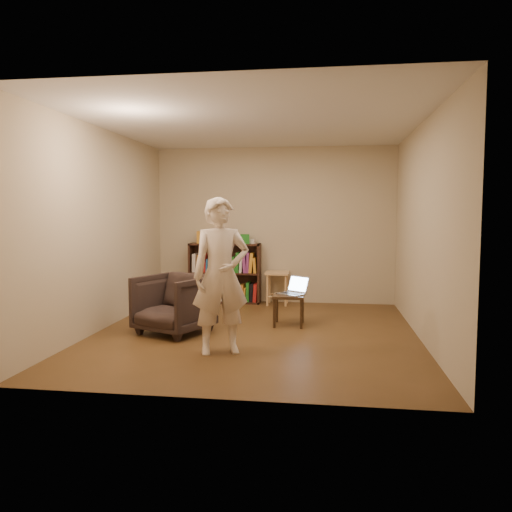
# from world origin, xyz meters

# --- Properties ---
(floor) EXTENTS (4.50, 4.50, 0.00)m
(floor) POSITION_xyz_m (0.00, 0.00, 0.00)
(floor) COLOR #4B3318
(floor) RESTS_ON ground
(ceiling) EXTENTS (4.50, 4.50, 0.00)m
(ceiling) POSITION_xyz_m (0.00, 0.00, 2.60)
(ceiling) COLOR silver
(ceiling) RESTS_ON wall_back
(wall_back) EXTENTS (4.00, 0.00, 4.00)m
(wall_back) POSITION_xyz_m (0.00, 2.25, 1.30)
(wall_back) COLOR #BCAD8E
(wall_back) RESTS_ON floor
(wall_left) EXTENTS (0.00, 4.50, 4.50)m
(wall_left) POSITION_xyz_m (-2.00, 0.00, 1.30)
(wall_left) COLOR #BCAD8E
(wall_left) RESTS_ON floor
(wall_right) EXTENTS (0.00, 4.50, 4.50)m
(wall_right) POSITION_xyz_m (2.00, 0.00, 1.30)
(wall_right) COLOR #BCAD8E
(wall_right) RESTS_ON floor
(bookshelf) EXTENTS (1.20, 0.30, 1.00)m
(bookshelf) POSITION_xyz_m (-0.82, 2.09, 0.44)
(bookshelf) COLOR black
(bookshelf) RESTS_ON floor
(box_yellow) EXTENTS (0.27, 0.21, 0.20)m
(box_yellow) POSITION_xyz_m (-1.17, 2.08, 1.10)
(box_yellow) COLOR orange
(box_yellow) RESTS_ON bookshelf
(red_cloth) EXTENTS (0.30, 0.24, 0.09)m
(red_cloth) POSITION_xyz_m (-0.90, 2.10, 1.04)
(red_cloth) COLOR maroon
(red_cloth) RESTS_ON bookshelf
(box_green) EXTENTS (0.18, 0.18, 0.16)m
(box_green) POSITION_xyz_m (-0.47, 2.06, 1.08)
(box_green) COLOR #1E721F
(box_green) RESTS_ON bookshelf
(box_white) EXTENTS (0.11, 0.11, 0.07)m
(box_white) POSITION_xyz_m (-0.35, 2.10, 1.04)
(box_white) COLOR silver
(box_white) RESTS_ON bookshelf
(stool) EXTENTS (0.38, 0.38, 0.55)m
(stool) POSITION_xyz_m (0.08, 2.00, 0.44)
(stool) COLOR tan
(stool) RESTS_ON floor
(armchair) EXTENTS (1.06, 1.07, 0.74)m
(armchair) POSITION_xyz_m (-1.02, -0.13, 0.37)
(armchair) COLOR black
(armchair) RESTS_ON floor
(side_table) EXTENTS (0.41, 0.41, 0.42)m
(side_table) POSITION_xyz_m (0.38, 0.50, 0.35)
(side_table) COLOR black
(side_table) RESTS_ON floor
(laptop) EXTENTS (0.46, 0.45, 0.24)m
(laptop) POSITION_xyz_m (0.45, 0.55, 0.48)
(laptop) COLOR #ADADB2
(laptop) RESTS_ON side_table
(person) EXTENTS (0.72, 0.60, 1.68)m
(person) POSITION_xyz_m (-0.24, -0.92, 0.84)
(person) COLOR beige
(person) RESTS_ON floor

